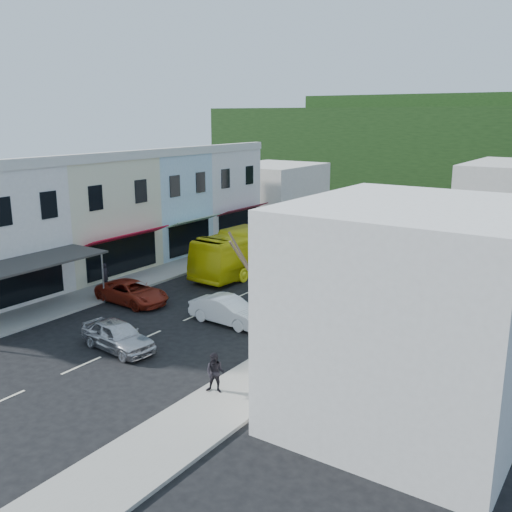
{
  "coord_description": "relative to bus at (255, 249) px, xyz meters",
  "views": [
    {
      "loc": [
        19.75,
        -23.21,
        10.93
      ],
      "look_at": [
        0.0,
        6.0,
        2.2
      ],
      "focal_mm": 40.0,
      "sensor_mm": 36.0,
      "label": 1
    }
  ],
  "objects": [
    {
      "name": "ground",
      "position": [
        2.69,
        -9.89,
        -1.55
      ],
      "size": [
        120.0,
        120.0,
        0.0
      ],
      "primitive_type": "plane",
      "color": "black",
      "rests_on": "ground"
    },
    {
      "name": "sidewalk_left",
      "position": [
        -4.81,
        0.11,
        -1.48
      ],
      "size": [
        3.0,
        52.0,
        0.15
      ],
      "primitive_type": "cube",
      "color": "gray",
      "rests_on": "ground"
    },
    {
      "name": "sidewalk_right",
      "position": [
        10.19,
        0.11,
        -1.48
      ],
      "size": [
        3.0,
        52.0,
        0.15
      ],
      "primitive_type": "cube",
      "color": "gray",
      "rests_on": "ground"
    },
    {
      "name": "shopfront_row",
      "position": [
        -9.81,
        -4.89,
        2.45
      ],
      "size": [
        8.25,
        30.0,
        8.0
      ],
      "color": "silver",
      "rests_on": "ground"
    },
    {
      "name": "right_building",
      "position": [
        16.19,
        -13.89,
        2.45
      ],
      "size": [
        8.0,
        9.0,
        8.0
      ],
      "primitive_type": "cube",
      "color": "silver",
      "rests_on": "ground"
    },
    {
      "name": "distant_block_left",
      "position": [
        -9.31,
        17.11,
        1.45
      ],
      "size": [
        8.0,
        10.0,
        6.0
      ],
      "primitive_type": "cube",
      "color": "#B7B2A8",
      "rests_on": "ground"
    },
    {
      "name": "hillside",
      "position": [
        1.23,
        55.2,
        5.18
      ],
      "size": [
        80.0,
        26.0,
        14.0
      ],
      "color": "black",
      "rests_on": "ground"
    },
    {
      "name": "bus",
      "position": [
        0.0,
        0.0,
        0.0
      ],
      "size": [
        2.93,
        11.69,
        3.1
      ],
      "primitive_type": "imported",
      "rotation": [
        0.0,
        0.0,
        -0.04
      ],
      "color": "yellow",
      "rests_on": "ground"
    },
    {
      "name": "car_silver",
      "position": [
        2.72,
        -15.71,
        -0.85
      ],
      "size": [
        4.57,
        2.28,
        1.4
      ],
      "primitive_type": "imported",
      "rotation": [
        0.0,
        0.0,
        1.46
      ],
      "color": "#BDBCC2",
      "rests_on": "ground"
    },
    {
      "name": "car_white",
      "position": [
        4.91,
        -9.89,
        -0.85
      ],
      "size": [
        4.46,
        1.94,
        1.4
      ],
      "primitive_type": "imported",
      "rotation": [
        0.0,
        0.0,
        1.54
      ],
      "color": "white",
      "rests_on": "ground"
    },
    {
      "name": "car_red",
      "position": [
        -1.86,
        -10.36,
        -0.85
      ],
      "size": [
        4.66,
        2.05,
        1.4
      ],
      "primitive_type": "imported",
      "rotation": [
        0.0,
        0.0,
        1.54
      ],
      "color": "maroon",
      "rests_on": "ground"
    },
    {
      "name": "car_black_near",
      "position": [
        4.66,
        2.72,
        -0.85
      ],
      "size": [
        4.55,
        1.97,
        1.4
      ],
      "primitive_type": "imported",
      "rotation": [
        0.0,
        0.0,
        1.6
      ],
      "color": "black",
      "rests_on": "ground"
    },
    {
      "name": "car_navy_mid",
      "position": [
        4.72,
        9.01,
        -0.85
      ],
      "size": [
        4.59,
        2.33,
        1.4
      ],
      "primitive_type": "imported",
      "rotation": [
        0.0,
        0.0,
        1.45
      ],
      "color": "black",
      "rests_on": "ground"
    },
    {
      "name": "car_black_far",
      "position": [
        0.57,
        9.11,
        -0.85
      ],
      "size": [
        4.51,
        2.08,
        1.4
      ],
      "primitive_type": "imported",
      "rotation": [
        0.0,
        0.0,
        1.51
      ],
      "color": "black",
      "rests_on": "ground"
    },
    {
      "name": "pedestrian_left",
      "position": [
        -5.34,
        -9.31,
        -0.55
      ],
      "size": [
        0.6,
        0.71,
        1.7
      ],
      "primitive_type": "imported",
      "rotation": [
        0.0,
        0.0,
        1.96
      ],
      "color": "black",
      "rests_on": "sidewalk_left"
    },
    {
      "name": "pedestrian_right",
      "position": [
        9.4,
        -16.72,
        -0.55
      ],
      "size": [
        0.81,
        0.67,
        1.7
      ],
      "primitive_type": "imported",
      "rotation": [
        0.0,
        0.0,
        0.38
      ],
      "color": "black",
      "rests_on": "sidewalk_right"
    },
    {
      "name": "direction_sign",
      "position": [
        8.49,
        -10.29,
        0.43
      ],
      "size": [
        1.32,
        1.91,
        3.96
      ],
      "primitive_type": null,
      "rotation": [
        0.0,
        0.0,
        0.34
      ],
      "color": "#115D2D",
      "rests_on": "ground"
    },
    {
      "name": "street_tree",
      "position": [
        9.75,
        -13.96,
        2.24
      ],
      "size": [
        4.09,
        4.09,
        7.58
      ],
      "primitive_type": null,
      "rotation": [
        0.0,
        0.0,
        0.4
      ],
      "color": "#3C3024",
      "rests_on": "ground"
    },
    {
      "name": "traffic_signal",
      "position": [
        9.29,
        20.08,
        1.08
      ],
      "size": [
        1.11,
        1.35,
        5.26
      ],
      "primitive_type": null,
      "rotation": [
        0.0,
        0.0,
        3.44
      ],
      "color": "black",
      "rests_on": "ground"
    }
  ]
}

